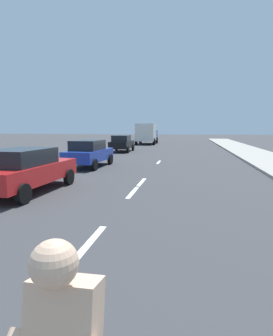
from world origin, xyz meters
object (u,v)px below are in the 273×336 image
at_px(parked_car_blue, 89,153).
at_px(parked_car_black, 122,143).
at_px(parked_car_red, 24,169).
at_px(delivery_truck, 147,133).

bearing_deg(parked_car_blue, parked_car_black, 95.18).
height_order(parked_car_red, parked_car_blue, same).
xyz_separation_m(parked_car_blue, delivery_truck, (0.04, 23.39, 0.67)).
relative_size(parked_car_blue, parked_car_black, 1.01).
distance_m(parked_car_red, parked_car_blue, 6.71).
height_order(parked_car_blue, delivery_truck, delivery_truck).
xyz_separation_m(parked_car_red, delivery_truck, (0.05, 30.10, 0.66)).
distance_m(parked_car_red, parked_car_black, 17.35).
bearing_deg(parked_car_blue, parked_car_red, -87.74).
relative_size(parked_car_red, parked_car_black, 1.12).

